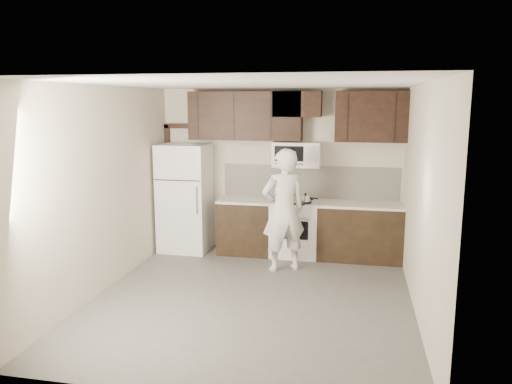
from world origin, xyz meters
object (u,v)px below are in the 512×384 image
(refrigerator, at_px, (185,198))
(person, at_px, (284,211))
(microwave, at_px, (297,154))
(stove, at_px, (295,228))

(refrigerator, distance_m, person, 1.92)
(microwave, relative_size, person, 0.42)
(microwave, xyz_separation_m, person, (-0.07, -0.89, -0.74))
(person, bearing_deg, stove, -125.33)
(refrigerator, bearing_deg, stove, 1.51)
(stove, relative_size, microwave, 1.24)
(stove, height_order, person, person)
(stove, bearing_deg, person, -95.44)
(microwave, bearing_deg, person, -94.72)
(refrigerator, bearing_deg, person, -22.29)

